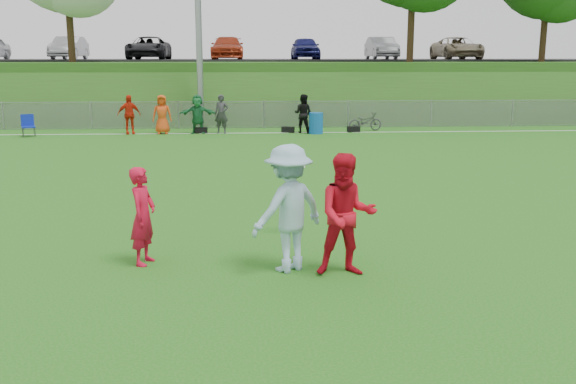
{
  "coord_description": "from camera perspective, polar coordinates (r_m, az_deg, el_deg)",
  "views": [
    {
      "loc": [
        -0.76,
        -10.29,
        3.38
      ],
      "look_at": [
        -0.09,
        0.5,
        1.06
      ],
      "focal_mm": 40.0,
      "sensor_mm": 36.0,
      "label": 1
    }
  ],
  "objects": [
    {
      "name": "recycling_bin",
      "position": [
        28.24,
        2.51,
        6.13
      ],
      "size": [
        0.7,
        0.7,
        0.92
      ],
      "primitive_type": "cylinder",
      "rotation": [
        0.0,
        0.0,
        0.16
      ],
      "color": "#0F54A9",
      "rests_on": "ground"
    },
    {
      "name": "player_red_left",
      "position": [
        10.72,
        -12.77,
        -2.09
      ],
      "size": [
        0.52,
        0.67,
        1.62
      ],
      "primitive_type": "imported",
      "rotation": [
        0.0,
        0.0,
        1.32
      ],
      "color": "red",
      "rests_on": "ground"
    },
    {
      "name": "fence",
      "position": [
        30.43,
        -2.16,
        6.92
      ],
      "size": [
        58.0,
        0.06,
        1.3
      ],
      "color": "gray",
      "rests_on": "ground"
    },
    {
      "name": "spectator_row",
      "position": [
        28.47,
        -7.37,
        6.88
      ],
      "size": [
        8.64,
        0.92,
        1.69
      ],
      "color": "red",
      "rests_on": "ground"
    },
    {
      "name": "ground",
      "position": [
        10.86,
        0.62,
        -6.04
      ],
      "size": [
        120.0,
        120.0,
        0.0
      ],
      "primitive_type": "plane",
      "color": "#195E13",
      "rests_on": "ground"
    },
    {
      "name": "player_blue",
      "position": [
        10.09,
        0.03,
        -1.47
      ],
      "size": [
        1.51,
        1.37,
        2.03
      ],
      "primitive_type": "imported",
      "rotation": [
        0.0,
        0.0,
        3.75
      ],
      "color": "#99C0D5",
      "rests_on": "ground"
    },
    {
      "name": "frisbee",
      "position": [
        12.05,
        0.87,
        2.26
      ],
      "size": [
        0.28,
        0.28,
        0.03
      ],
      "color": "white",
      "rests_on": "ground"
    },
    {
      "name": "gear_bags",
      "position": [
        28.64,
        0.13,
        5.57
      ],
      "size": [
        7.37,
        0.42,
        0.26
      ],
      "color": "black",
      "rests_on": "ground"
    },
    {
      "name": "player_red_center",
      "position": [
        9.94,
        5.25,
        -2.05
      ],
      "size": [
        0.94,
        0.74,
        1.92
      ],
      "primitive_type": "imported",
      "rotation": [
        0.0,
        0.0,
        -0.01
      ],
      "color": "red",
      "rests_on": "ground"
    },
    {
      "name": "camp_chair",
      "position": [
        29.3,
        -22.06,
        5.12
      ],
      "size": [
        0.68,
        0.69,
        0.93
      ],
      "rotation": [
        0.0,
        0.0,
        0.4
      ],
      "color": "#0F23A4",
      "rests_on": "ground"
    },
    {
      "name": "berm",
      "position": [
        41.34,
        -2.57,
        9.46
      ],
      "size": [
        120.0,
        18.0,
        3.0
      ],
      "primitive_type": "cube",
      "color": "#2A5919",
      "rests_on": "ground"
    },
    {
      "name": "car_row",
      "position": [
        42.3,
        -4.25,
        12.64
      ],
      "size": [
        32.04,
        5.18,
        1.44
      ],
      "color": "silver",
      "rests_on": "parking_lot"
    },
    {
      "name": "sideline_far",
      "position": [
        28.5,
        -2.04,
        5.27
      ],
      "size": [
        60.0,
        0.1,
        0.01
      ],
      "primitive_type": "cube",
      "color": "white",
      "rests_on": "ground"
    },
    {
      "name": "parking_lot",
      "position": [
        43.3,
        -2.64,
        11.63
      ],
      "size": [
        120.0,
        12.0,
        0.1
      ],
      "primitive_type": "cube",
      "color": "black",
      "rests_on": "berm"
    },
    {
      "name": "bicycle",
      "position": [
        29.45,
        6.87,
        6.23
      ],
      "size": [
        1.7,
        0.95,
        0.84
      ],
      "primitive_type": "imported",
      "rotation": [
        0.0,
        0.0,
        1.83
      ],
      "color": "#303033",
      "rests_on": "ground"
    }
  ]
}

